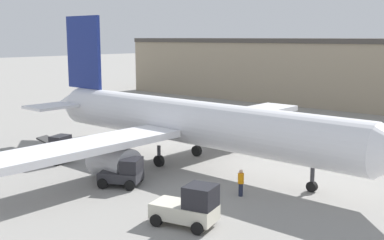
# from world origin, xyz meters

# --- Properties ---
(ground_plane) EXTENTS (400.00, 400.00, 0.00)m
(ground_plane) POSITION_xyz_m (0.00, 0.00, 0.00)
(ground_plane) COLOR gray
(airplane) EXTENTS (35.66, 32.00, 11.95)m
(airplane) POSITION_xyz_m (-1.03, 0.02, 3.29)
(airplane) COLOR white
(airplane) RESTS_ON ground_plane
(ground_crew_worker) EXTENTS (0.38, 0.38, 1.74)m
(ground_crew_worker) POSITION_xyz_m (7.38, -3.96, 0.93)
(ground_crew_worker) COLOR #1E2338
(ground_crew_worker) RESTS_ON ground_plane
(baggage_tug) EXTENTS (3.80, 2.67, 2.33)m
(baggage_tug) POSITION_xyz_m (8.07, -9.76, 1.06)
(baggage_tug) COLOR beige
(baggage_tug) RESTS_ON ground_plane
(belt_loader_truck) EXTENTS (2.90, 2.58, 2.23)m
(belt_loader_truck) POSITION_xyz_m (-8.78, -6.60, 1.03)
(belt_loader_truck) COLOR #2D2D33
(belt_loader_truck) RESTS_ON ground_plane
(pushback_tug) EXTENTS (3.32, 3.14, 1.91)m
(pushback_tug) POSITION_xyz_m (0.10, -7.23, 0.90)
(pushback_tug) COLOR #2D2D33
(pushback_tug) RESTS_ON ground_plane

